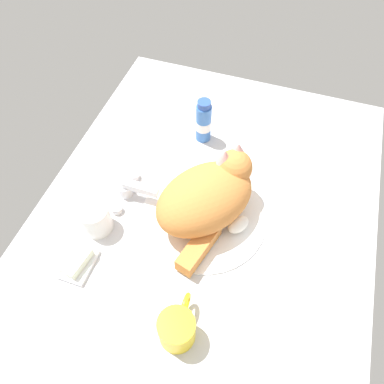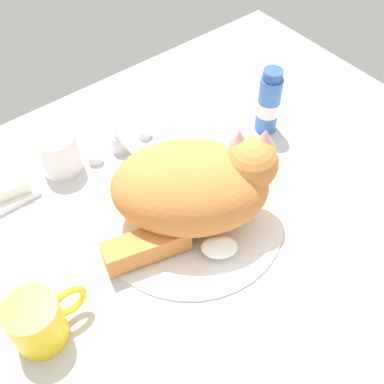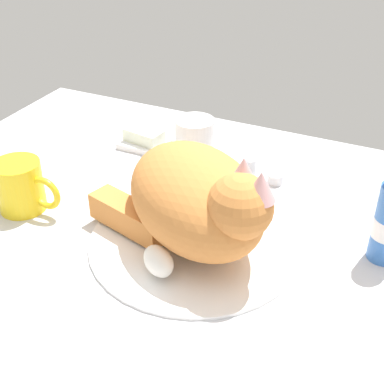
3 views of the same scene
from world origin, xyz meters
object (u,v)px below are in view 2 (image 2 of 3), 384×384
at_px(cat, 196,187).
at_px(toothpaste_bottle, 269,103).
at_px(coffee_mug, 38,321).
at_px(rinse_cup, 59,153).
at_px(faucet, 124,143).
at_px(soap_bar, 6,187).

distance_m(cat, toothpaste_bottle, 0.26).
height_order(cat, coffee_mug, cat).
distance_m(coffee_mug, rinse_cup, 0.32).
xyz_separation_m(cat, coffee_mug, (-0.29, -0.03, -0.04)).
height_order(faucet, rinse_cup, rinse_cup).
distance_m(faucet, rinse_cup, 0.12).
height_order(cat, toothpaste_bottle, cat).
bearing_deg(soap_bar, cat, -46.95).
bearing_deg(rinse_cup, soap_bar, -178.03).
bearing_deg(cat, coffee_mug, -174.72).
distance_m(rinse_cup, toothpaste_bottle, 0.39).
height_order(faucet, coffee_mug, coffee_mug).
xyz_separation_m(faucet, cat, (0.01, -0.20, 0.06)).
distance_m(faucet, toothpaste_bottle, 0.28).
bearing_deg(faucet, coffee_mug, -141.15).
bearing_deg(faucet, toothpaste_bottle, -24.29).
relative_size(faucet, coffee_mug, 1.20).
xyz_separation_m(faucet, coffee_mug, (-0.29, -0.23, 0.02)).
relative_size(cat, soap_bar, 4.31).
distance_m(faucet, cat, 0.21).
xyz_separation_m(rinse_cup, soap_bar, (-0.11, -0.00, -0.01)).
xyz_separation_m(soap_bar, toothpaste_bottle, (0.47, -0.15, 0.04)).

